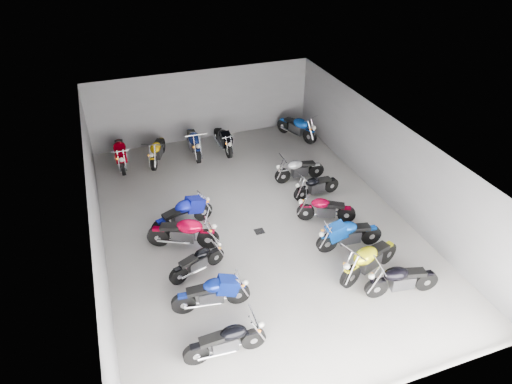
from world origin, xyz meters
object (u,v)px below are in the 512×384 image
Objects in this scene: motorcycle_right_c at (349,234)px; motorcycle_back_f at (297,127)px; motorcycle_back_b at (157,150)px; motorcycle_right_b at (369,260)px; motorcycle_left_d at (184,233)px; motorcycle_right_e at (316,186)px; drain_grate at (259,231)px; motorcycle_back_c at (194,142)px; motorcycle_left_b at (212,293)px; motorcycle_right_a at (401,279)px; motorcycle_left_a at (226,341)px; motorcycle_left_c at (198,261)px; motorcycle_left_e at (183,215)px; motorcycle_right_f at (299,169)px; motorcycle_right_d at (325,209)px; motorcycle_back_d at (223,139)px; motorcycle_back_a at (121,153)px.

motorcycle_back_f is (1.63, 7.70, 0.02)m from motorcycle_right_c.
motorcycle_right_b is at bearing 139.89° from motorcycle_back_b.
motorcycle_right_e is at bearing 126.76° from motorcycle_left_d.
drain_grate is 6.15m from motorcycle_back_c.
motorcycle_back_b is at bearing 112.00° from drain_grate.
motorcycle_right_b reaches higher than motorcycle_back_f.
motorcycle_right_b reaches higher than drain_grate.
motorcycle_left_b is 1.00× the size of motorcycle_right_a.
motorcycle_left_a reaches higher than drain_grate.
motorcycle_left_e is at bearing 158.85° from motorcycle_left_c.
motorcycle_right_f is (0.21, 4.30, -0.04)m from motorcycle_right_c.
motorcycle_back_c is 4.82m from motorcycle_back_f.
motorcycle_right_d is at bearing 57.30° from motorcycle_left_e.
motorcycle_right_e is at bearing 74.87° from motorcycle_left_e.
motorcycle_left_c is 0.83× the size of motorcycle_back_d.
motorcycle_left_c is at bearing 129.03° from motorcycle_right_f.
motorcycle_back_b is at bearing 162.79° from motorcycle_left_e.
motorcycle_back_d reaches higher than motorcycle_right_a.
motorcycle_back_a is (-1.54, 5.06, 0.02)m from motorcycle_left_e.
motorcycle_right_a is at bearing -149.05° from motorcycle_right_d.
motorcycle_back_f reaches higher than motorcycle_right_c.
motorcycle_right_c reaches higher than motorcycle_right_a.
motorcycle_back_a is (-6.67, 10.11, 0.05)m from motorcycle_right_a.
motorcycle_back_c is at bearing 144.99° from motorcycle_left_e.
motorcycle_back_d is at bearing 41.30° from motorcycle_right_d.
motorcycle_back_f reaches higher than motorcycle_right_f.
motorcycle_right_a reaches higher than motorcycle_left_a.
motorcycle_right_b is 1.04× the size of motorcycle_right_c.
drain_grate is 4.99m from motorcycle_left_a.
motorcycle_back_c is at bearing 175.89° from motorcycle_left_b.
motorcycle_back_d reaches higher than motorcycle_right_d.
motorcycle_left_a is (-2.44, -4.32, 0.49)m from drain_grate.
motorcycle_back_a is (-6.23, 6.30, 0.09)m from motorcycle_right_d.
motorcycle_back_f is (1.42, 3.41, 0.06)m from motorcycle_right_f.
motorcycle_left_e is 1.08× the size of motorcycle_right_f.
motorcycle_back_b is (0.03, 10.27, 0.02)m from motorcycle_left_a.
motorcycle_right_e is at bearing 112.90° from motorcycle_back_d.
motorcycle_left_c is 6.29m from motorcycle_right_f.
motorcycle_right_e is at bearing 9.68° from motorcycle_right_a.
motorcycle_back_d is at bearing 179.93° from motorcycle_back_a.
motorcycle_back_d is 3.53m from motorcycle_back_f.
motorcycle_back_a is at bearing 171.66° from motorcycle_left_c.
motorcycle_right_b reaches higher than motorcycle_right_a.
motorcycle_right_b is at bearing -155.80° from motorcycle_right_d.
drain_grate is 0.16× the size of motorcycle_back_b.
motorcycle_back_f is at bearing 149.68° from motorcycle_left_b.
motorcycle_right_f is (2.59, 2.58, 0.49)m from drain_grate.
motorcycle_left_c is (-0.05, 1.46, -0.07)m from motorcycle_left_b.
motorcycle_right_f is (4.93, 1.51, -0.06)m from motorcycle_left_e.
motorcycle_back_b is at bearing 41.02° from motorcycle_right_e.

